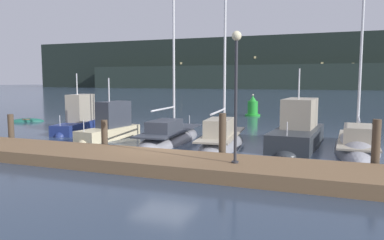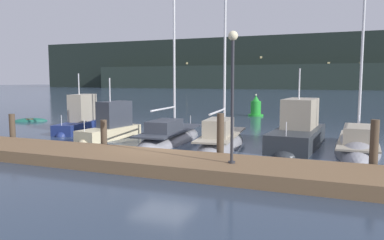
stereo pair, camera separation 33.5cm
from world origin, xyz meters
name	(u,v)px [view 2 (the right image)]	position (x,y,z in m)	size (l,w,h in m)	color
ground_plane	(163,156)	(0.00, 0.00, 0.00)	(400.00, 400.00, 0.00)	#2D3D51
dock	(138,160)	(0.00, -2.07, 0.23)	(24.86, 2.80, 0.45)	brown
mooring_pile_0	(12,130)	(-8.04, -0.42, 0.78)	(0.28, 0.28, 1.55)	#4C3D2D
mooring_pile_1	(104,136)	(-2.68, -0.42, 0.74)	(0.28, 0.28, 1.47)	#4C3D2D
mooring_pile_2	(220,138)	(2.68, -0.42, 0.97)	(0.28, 0.28, 1.94)	#4C3D2D
mooring_pile_3	(374,148)	(8.04, -0.42, 0.95)	(0.28, 0.28, 1.90)	#4C3D2D
motorboat_berth_1	(80,125)	(-8.19, 4.91, 0.40)	(2.22, 5.03, 4.24)	navy
motorboat_berth_2	(111,132)	(-4.79, 3.23, 0.36)	(1.90, 4.65, 3.86)	beige
sailboat_berth_3	(170,139)	(-1.32, 3.57, 0.12)	(2.41, 7.12, 9.91)	gray
sailboat_berth_4	(222,143)	(1.61, 3.21, 0.17)	(2.45, 6.80, 10.67)	gray
motorboat_berth_5	(298,137)	(5.07, 4.54, 0.43)	(2.53, 6.36, 4.33)	#2D3338
sailboat_berth_6	(358,148)	(7.75, 4.45, 0.10)	(2.23, 7.41, 10.09)	gray
channel_buoy	(256,108)	(-0.11, 18.96, 0.73)	(1.36, 1.36, 1.97)	green
dock_lamppost	(233,76)	(3.65, -2.22, 3.32)	(0.32, 0.32, 4.34)	#2D2D33
hillside_backdrop	(316,64)	(-2.03, 130.63, 8.94)	(240.00, 23.00, 19.43)	#1E2823
rowboat_adrift	(30,121)	(-15.44, 8.04, 0.00)	(2.52, 2.32, 0.56)	#195647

